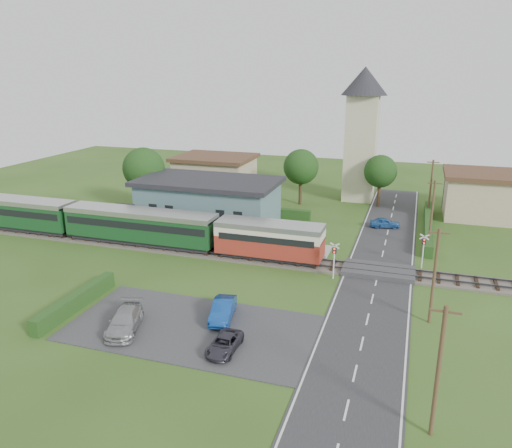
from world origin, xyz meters
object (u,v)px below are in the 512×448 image
(house_west, at_px, (215,175))
(car_park_dark, at_px, (224,344))
(church_tower, at_px, (362,124))
(crossing_signal_far, at_px, (424,246))
(car_park_silver, at_px, (125,321))
(pedestrian_near, at_px, (241,233))
(crossing_signal_near, at_px, (334,255))
(car_park_blue, at_px, (223,310))
(equipment_hut, at_px, (121,217))
(station_building, at_px, (209,201))
(pedestrian_far, at_px, (130,223))
(car_on_road, at_px, (385,223))
(house_east, at_px, (480,194))
(train, at_px, (113,222))

(house_west, height_order, car_park_dark, house_west)
(house_west, xyz_separation_m, car_park_dark, (16.78, -39.13, -2.23))
(church_tower, xyz_separation_m, house_west, (-20.00, -3.00, -7.43))
(crossing_signal_far, distance_m, car_park_silver, 26.51)
(house_west, bearing_deg, pedestrian_near, -61.05)
(crossing_signal_near, height_order, car_park_blue, crossing_signal_near)
(equipment_hut, relative_size, church_tower, 0.14)
(church_tower, bearing_deg, crossing_signal_near, -87.18)
(station_building, height_order, pedestrian_far, station_building)
(car_on_road, bearing_deg, equipment_hut, 98.76)
(crossing_signal_far, relative_size, car_on_road, 1.00)
(pedestrian_near, bearing_deg, house_east, -140.89)
(equipment_hut, distance_m, car_park_silver, 22.61)
(house_west, xyz_separation_m, house_east, (35.00, -1.00, 0.00))
(crossing_signal_far, relative_size, car_park_blue, 0.80)
(crossing_signal_far, relative_size, pedestrian_far, 1.99)
(house_west, bearing_deg, car_park_silver, -76.49)
(car_park_blue, distance_m, car_park_dark, 4.34)
(car_on_road, xyz_separation_m, pedestrian_near, (-13.46, -10.72, 0.76))
(crossing_signal_far, bearing_deg, pedestrian_far, 179.07)
(car_park_dark, bearing_deg, crossing_signal_far, 57.60)
(station_building, distance_m, car_park_silver, 25.18)
(crossing_signal_far, distance_m, car_park_dark, 22.03)
(car_park_blue, bearing_deg, station_building, 104.40)
(station_building, distance_m, car_park_dark, 27.83)
(house_west, height_order, crossing_signal_far, house_west)
(house_east, bearing_deg, train, -149.14)
(house_west, xyz_separation_m, car_park_silver, (9.31, -38.74, -2.03))
(crossing_signal_far, distance_m, pedestrian_far, 30.35)
(car_park_silver, bearing_deg, crossing_signal_near, 29.62)
(house_east, height_order, pedestrian_far, house_east)
(train, bearing_deg, station_building, 52.86)
(equipment_hut, relative_size, car_park_dark, 0.73)
(equipment_hut, xyz_separation_m, pedestrian_near, (14.05, -0.18, -0.38))
(church_tower, height_order, crossing_signal_far, church_tower)
(train, bearing_deg, car_park_blue, -35.66)
(church_tower, height_order, car_park_blue, church_tower)
(car_park_blue, xyz_separation_m, pedestrian_near, (-4.04, 15.15, 0.62))
(car_on_road, bearing_deg, station_building, 91.46)
(house_east, distance_m, crossing_signal_near, 27.95)
(equipment_hut, xyz_separation_m, station_building, (8.00, 5.79, 0.95))
(church_tower, relative_size, car_on_road, 5.36)
(church_tower, bearing_deg, pedestrian_near, -111.26)
(car_on_road, relative_size, car_park_blue, 0.81)
(church_tower, bearing_deg, car_park_silver, -104.37)
(car_on_road, distance_m, pedestrian_far, 28.41)
(station_building, relative_size, car_on_road, 4.87)
(train, xyz_separation_m, car_park_dark, (18.59, -16.13, -1.61))
(car_park_blue, xyz_separation_m, car_park_dark, (1.68, -3.99, -0.19))
(house_west, relative_size, car_park_silver, 2.30)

